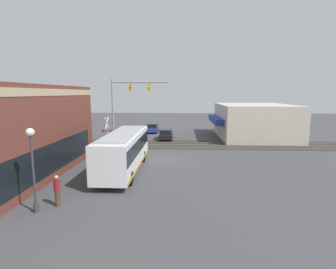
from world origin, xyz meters
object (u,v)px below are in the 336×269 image
crossing_signal (107,131)px  streetlamp (33,163)px  pedestrian_at_crossing (126,143)px  pedestrian_by_lamp (57,190)px  city_bus (124,150)px  parked_car_blue (153,128)px  parked_car_black (166,134)px

crossing_signal → streetlamp: streetlamp is taller
pedestrian_at_crossing → pedestrian_by_lamp: pedestrian_by_lamp is taller
pedestrian_at_crossing → city_bus: bearing=-168.9°
parked_car_blue → parked_car_black: bearing=-159.0°
pedestrian_at_crossing → pedestrian_by_lamp: bearing=176.4°
crossing_signal → parked_car_blue: bearing=-13.6°
city_bus → pedestrian_by_lamp: city_bus is taller
parked_car_blue → pedestrian_at_crossing: bearing=174.3°
pedestrian_at_crossing → pedestrian_by_lamp: 14.46m
streetlamp → pedestrian_by_lamp: 2.16m
pedestrian_by_lamp → city_bus: bearing=-18.3°
parked_car_black → pedestrian_at_crossing: 8.71m
streetlamp → pedestrian_at_crossing: (15.26, -1.70, -1.85)m
city_bus → pedestrian_at_crossing: size_ratio=5.84×
pedestrian_by_lamp → parked_car_blue: bearing=-4.6°
crossing_signal → parked_car_black: 9.95m
parked_car_black → crossing_signal: bearing=141.6°
streetlamp → parked_car_black: bearing=-14.0°
parked_car_black → parked_car_blue: parked_car_black is taller
crossing_signal → streetlamp: size_ratio=0.82×
city_bus → pedestrian_at_crossing: bearing=11.1°
crossing_signal → parked_car_black: crossing_signal is taller
city_bus → pedestrian_at_crossing: 7.56m
parked_car_black → pedestrian_by_lamp: (-22.15, 4.94, 0.25)m
pedestrian_at_crossing → parked_car_blue: bearing=-5.7°
crossing_signal → pedestrian_at_crossing: size_ratio=2.13×
parked_car_black → parked_car_blue: (6.79, 2.60, 0.00)m
crossing_signal → pedestrian_by_lamp: size_ratio=2.09×
streetlamp → parked_car_blue: (29.77, -3.15, -2.08)m
streetlamp → city_bus: bearing=-21.7°
pedestrian_by_lamp → parked_car_black: bearing=-12.6°
city_bus → pedestrian_by_lamp: bearing=161.7°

